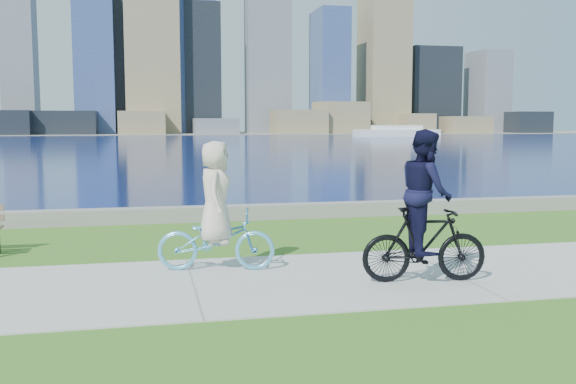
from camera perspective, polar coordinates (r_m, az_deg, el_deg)
ground at (r=9.50m, az=-8.41°, el=-8.25°), size 320.00×320.00×0.00m
concrete_path at (r=9.50m, az=-8.42°, el=-8.19°), size 80.00×3.50×0.02m
seawall at (r=15.55m, az=-10.04°, el=-1.99°), size 90.00×0.50×0.35m
bay_water at (r=81.22m, az=-12.02°, el=4.38°), size 320.00×131.00×0.01m
far_shore at (r=139.20m, az=-12.22°, el=5.09°), size 320.00×30.00×0.12m
city_skyline at (r=140.98m, az=-14.63°, el=14.37°), size 177.82×22.19×76.00m
ferry_far at (r=110.58m, az=9.63°, el=5.28°), size 14.31×4.09×1.94m
cyclist_woman at (r=10.23m, az=-6.43°, el=-2.71°), size 0.98×1.95×2.06m
cyclist_man at (r=9.59m, az=12.08°, el=-2.31°), size 0.79×1.90×2.25m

